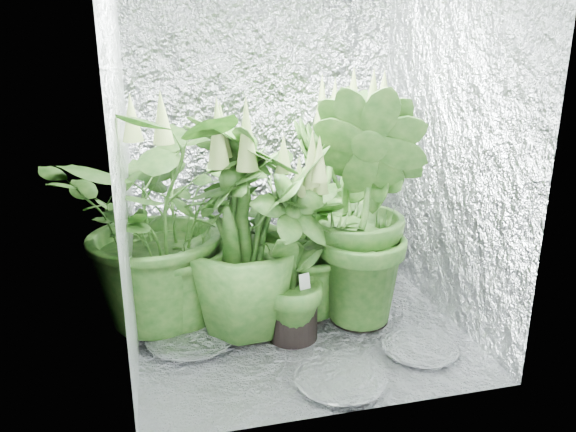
# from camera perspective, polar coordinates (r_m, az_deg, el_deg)

# --- Properties ---
(ground) EXTENTS (1.60, 1.60, 0.00)m
(ground) POSITION_cam_1_polar(r_m,az_deg,el_deg) (3.02, 0.69, -10.41)
(ground) COLOR silver
(ground) RESTS_ON ground
(walls) EXTENTS (1.62, 1.62, 2.00)m
(walls) POSITION_cam_1_polar(r_m,az_deg,el_deg) (2.70, 0.77, 8.64)
(walls) COLOR silver
(walls) RESTS_ON ground
(plant_a) EXTENTS (1.20, 1.20, 1.21)m
(plant_a) POSITION_cam_1_polar(r_m,az_deg,el_deg) (2.82, -12.54, -0.21)
(plant_a) COLOR black
(plant_a) RESTS_ON ground
(plant_b) EXTENTS (0.58, 0.58, 0.89)m
(plant_b) POSITION_cam_1_polar(r_m,az_deg,el_deg) (3.41, -5.86, 0.12)
(plant_b) COLOR black
(plant_b) RESTS_ON ground
(plant_c) EXTENTS (0.75, 0.75, 1.21)m
(plant_c) POSITION_cam_1_polar(r_m,az_deg,el_deg) (3.39, 4.02, 2.98)
(plant_c) COLOR black
(plant_c) RESTS_ON ground
(plant_d) EXTENTS (0.82, 0.82, 1.17)m
(plant_d) POSITION_cam_1_polar(r_m,az_deg,el_deg) (2.71, -4.66, -1.49)
(plant_d) COLOR black
(plant_d) RESTS_ON ground
(plant_e) EXTENTS (0.87, 0.87, 0.90)m
(plant_e) POSITION_cam_1_polar(r_m,az_deg,el_deg) (2.88, 1.43, -2.60)
(plant_e) COLOR black
(plant_e) RESTS_ON ground
(plant_f) EXTENTS (0.65, 0.65, 1.03)m
(plant_f) POSITION_cam_1_polar(r_m,az_deg,el_deg) (2.65, 0.48, -3.17)
(plant_f) COLOR black
(plant_f) RESTS_ON ground
(plant_g) EXTENTS (0.88, 0.88, 1.30)m
(plant_g) POSITION_cam_1_polar(r_m,az_deg,el_deg) (2.81, 7.66, 0.69)
(plant_g) COLOR black
(plant_g) RESTS_ON ground
(circulation_fan) EXTENTS (0.15, 0.33, 0.38)m
(circulation_fan) POSITION_cam_1_polar(r_m,az_deg,el_deg) (3.44, 8.73, -4.03)
(circulation_fan) COLOR black
(circulation_fan) RESTS_ON ground
(plant_label) EXTENTS (0.06, 0.04, 0.09)m
(plant_label) POSITION_cam_1_polar(r_m,az_deg,el_deg) (2.71, 1.70, -6.81)
(plant_label) COLOR white
(plant_label) RESTS_ON plant_f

